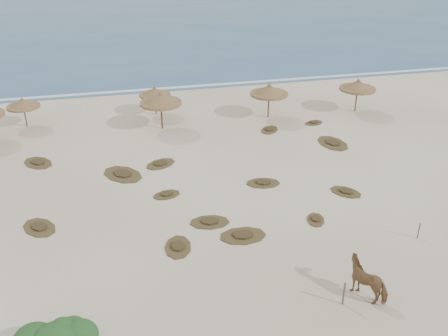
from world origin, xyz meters
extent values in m
plane|color=#F0E4C5|center=(0.00, 0.00, 0.00)|extent=(160.00, 160.00, 0.00)
cube|color=#2D5687|center=(0.00, 75.00, 0.00)|extent=(200.00, 100.00, 0.01)
cube|color=white|center=(0.00, 26.00, 0.00)|extent=(70.00, 0.60, 0.01)
cylinder|color=brown|center=(-12.99, 18.74, 0.91)|extent=(0.10, 0.10, 1.82)
cylinder|color=olive|center=(-12.99, 18.74, 1.67)|extent=(2.86, 2.86, 0.16)
cone|color=olive|center=(-12.99, 18.74, 1.95)|extent=(2.77, 2.77, 0.65)
cone|color=olive|center=(-12.99, 18.74, 2.34)|extent=(0.31, 0.31, 0.19)
cylinder|color=brown|center=(-2.44, 15.76, 1.16)|extent=(0.13, 0.13, 2.31)
cylinder|color=olive|center=(-2.44, 15.76, 2.12)|extent=(4.18, 4.18, 0.20)
cone|color=olive|center=(-2.44, 15.76, 2.48)|extent=(4.04, 4.04, 0.83)
cone|color=olive|center=(-2.44, 15.76, 2.98)|extent=(0.40, 0.40, 0.24)
cylinder|color=brown|center=(-2.56, 19.09, 0.93)|extent=(0.11, 0.11, 1.86)
cylinder|color=olive|center=(-2.56, 19.09, 1.70)|extent=(3.14, 3.14, 0.16)
cone|color=olive|center=(-2.56, 19.09, 2.00)|extent=(3.04, 3.04, 0.67)
cone|color=olive|center=(-2.56, 19.09, 2.40)|extent=(0.32, 0.32, 0.20)
cylinder|color=brown|center=(6.53, 16.19, 1.11)|extent=(0.13, 0.13, 2.22)
cylinder|color=olive|center=(6.53, 16.19, 2.03)|extent=(4.08, 4.08, 0.19)
cone|color=olive|center=(6.53, 16.19, 2.38)|extent=(3.95, 3.95, 0.79)
cone|color=olive|center=(6.53, 16.19, 2.85)|extent=(0.38, 0.38, 0.23)
cylinder|color=brown|center=(14.32, 15.86, 1.09)|extent=(0.12, 0.12, 2.18)
cylinder|color=olive|center=(14.32, 15.86, 1.99)|extent=(3.56, 3.56, 0.19)
cone|color=olive|center=(14.32, 15.86, 2.33)|extent=(3.44, 3.44, 0.78)
cone|color=olive|center=(14.32, 15.86, 2.80)|extent=(0.37, 0.37, 0.23)
imported|color=olive|center=(3.97, -5.91, 0.87)|extent=(1.94, 2.23, 1.74)
cylinder|color=brown|center=(2.67, -6.22, 0.58)|extent=(0.10, 0.10, 1.17)
cylinder|color=brown|center=(8.68, -2.54, 0.47)|extent=(0.07, 0.07, 0.94)
ellipsoid|color=#2A6029|center=(-8.41, -5.96, 0.44)|extent=(1.56, 1.56, 1.17)
ellipsoid|color=#2A6029|center=(-8.70, -5.37, 0.34)|extent=(1.17, 1.17, 0.88)
ellipsoid|color=#2A6029|center=(-8.99, -5.76, 0.88)|extent=(0.88, 0.88, 0.66)
ellipsoid|color=#2A6029|center=(-9.58, -6.15, 0.93)|extent=(0.78, 0.78, 0.59)
camera|label=1|loc=(-6.23, -21.27, 15.07)|focal=40.00mm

